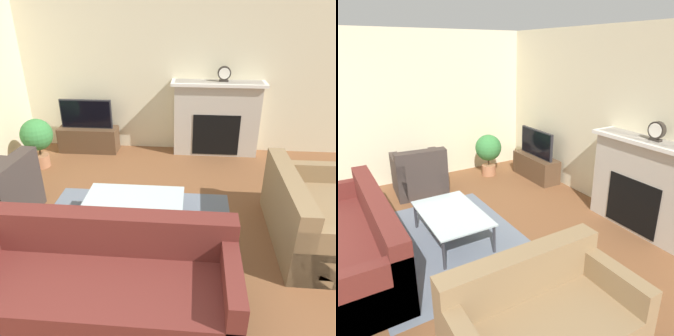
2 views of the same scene
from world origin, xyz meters
TOP-DOWN VIEW (x-y plane):
  - wall_back at (0.00, 4.64)m, footprint 7.98×0.06m
  - wall_left at (-2.52, 2.31)m, footprint 0.06×7.61m
  - area_rug at (-0.13, 2.01)m, footprint 2.36×1.93m
  - fireplace at (0.92, 4.44)m, footprint 1.56×0.40m
  - tv_stand at (-1.35, 4.35)m, footprint 1.05×0.37m
  - tv at (-1.35, 4.35)m, footprint 0.91×0.06m
  - couch_sectional at (-0.19, 0.95)m, footprint 2.27×0.89m
  - couch_loveseat at (1.87, 2.07)m, footprint 0.87×1.49m
  - armchair_by_window at (-1.84, 2.22)m, footprint 0.87×0.89m
  - coffee_table at (-0.13, 2.12)m, footprint 1.16×0.73m
  - potted_plant at (-1.96, 3.64)m, footprint 0.51×0.51m
  - mantel_clock at (1.00, 4.44)m, footprint 0.22×0.07m

SIDE VIEW (x-z plane):
  - area_rug at x=-0.13m, z-range 0.00..0.00m
  - tv_stand at x=-1.35m, z-range 0.00..0.44m
  - couch_sectional at x=-0.19m, z-range -0.12..0.70m
  - couch_loveseat at x=1.87m, z-range -0.12..0.70m
  - armchair_by_window at x=-1.84m, z-range -0.11..0.71m
  - coffee_table at x=-0.13m, z-range 0.17..0.56m
  - potted_plant at x=-1.96m, z-range 0.11..0.92m
  - fireplace at x=0.92m, z-range 0.03..1.30m
  - tv at x=-1.35m, z-range 0.44..0.95m
  - wall_back at x=0.00m, z-range 0.00..2.70m
  - wall_left at x=-2.52m, z-range 0.00..2.70m
  - mantel_clock at x=1.00m, z-range 1.28..1.53m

